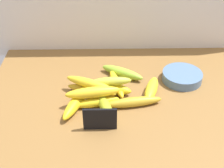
{
  "coord_description": "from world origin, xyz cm",
  "views": [
    {
      "loc": [
        -8.86,
        -88.65,
        74.31
      ],
      "look_at": [
        -7.03,
        2.72,
        8.0
      ],
      "focal_mm": 48.96,
      "sensor_mm": 36.0,
      "label": 1
    }
  ],
  "objects_px": {
    "banana_6": "(92,90)",
    "banana_4": "(151,89)",
    "banana_0": "(122,72)",
    "banana_3": "(77,101)",
    "banana_9": "(89,83)",
    "banana_11": "(111,81)",
    "banana_10": "(93,92)",
    "fruit_bowl": "(182,76)",
    "banana_1": "(97,102)",
    "banana_2": "(133,102)",
    "banana_7": "(105,106)",
    "chalkboard_sign": "(100,120)",
    "banana_5": "(112,88)",
    "banana_8": "(116,84)"
  },
  "relations": [
    {
      "from": "banana_1",
      "to": "banana_7",
      "type": "xyz_separation_m",
      "value": [
        0.03,
        -0.02,
        0.0
      ]
    },
    {
      "from": "banana_6",
      "to": "banana_11",
      "type": "xyz_separation_m",
      "value": [
        0.07,
        -0.0,
        0.04
      ]
    },
    {
      "from": "banana_1",
      "to": "banana_6",
      "type": "relative_size",
      "value": 0.86
    },
    {
      "from": "chalkboard_sign",
      "to": "banana_5",
      "type": "xyz_separation_m",
      "value": [
        0.04,
        0.2,
        -0.02
      ]
    },
    {
      "from": "banana_3",
      "to": "banana_4",
      "type": "xyz_separation_m",
      "value": [
        0.28,
        0.07,
        0.0
      ]
    },
    {
      "from": "banana_3",
      "to": "banana_2",
      "type": "bearing_deg",
      "value": -1.45
    },
    {
      "from": "banana_9",
      "to": "banana_11",
      "type": "bearing_deg",
      "value": 0.7
    },
    {
      "from": "banana_0",
      "to": "banana_11",
      "type": "height_order",
      "value": "banana_11"
    },
    {
      "from": "banana_5",
      "to": "banana_6",
      "type": "relative_size",
      "value": 0.8
    },
    {
      "from": "banana_11",
      "to": "banana_3",
      "type": "bearing_deg",
      "value": -151.57
    },
    {
      "from": "banana_2",
      "to": "banana_7",
      "type": "height_order",
      "value": "banana_7"
    },
    {
      "from": "banana_7",
      "to": "banana_11",
      "type": "xyz_separation_m",
      "value": [
        0.02,
        0.09,
        0.04
      ]
    },
    {
      "from": "banana_0",
      "to": "banana_3",
      "type": "height_order",
      "value": "banana_3"
    },
    {
      "from": "banana_9",
      "to": "banana_10",
      "type": "bearing_deg",
      "value": -75.32
    },
    {
      "from": "banana_0",
      "to": "banana_3",
      "type": "xyz_separation_m",
      "value": [
        -0.17,
        -0.18,
        0.0
      ]
    },
    {
      "from": "banana_3",
      "to": "banana_6",
      "type": "distance_m",
      "value": 0.09
    },
    {
      "from": "banana_5",
      "to": "banana_7",
      "type": "distance_m",
      "value": 0.11
    },
    {
      "from": "banana_4",
      "to": "banana_9",
      "type": "bearing_deg",
      "value": 179.88
    },
    {
      "from": "banana_1",
      "to": "banana_5",
      "type": "xyz_separation_m",
      "value": [
        0.05,
        0.08,
        0.0
      ]
    },
    {
      "from": "banana_2",
      "to": "banana_7",
      "type": "bearing_deg",
      "value": -168.72
    },
    {
      "from": "banana_10",
      "to": "banana_3",
      "type": "bearing_deg",
      "value": -173.28
    },
    {
      "from": "banana_7",
      "to": "banana_5",
      "type": "bearing_deg",
      "value": 75.82
    },
    {
      "from": "fruit_bowl",
      "to": "banana_4",
      "type": "height_order",
      "value": "banana_4"
    },
    {
      "from": "banana_1",
      "to": "banana_4",
      "type": "height_order",
      "value": "banana_4"
    },
    {
      "from": "banana_10",
      "to": "banana_1",
      "type": "bearing_deg",
      "value": -35.72
    },
    {
      "from": "chalkboard_sign",
      "to": "banana_0",
      "type": "relative_size",
      "value": 0.6
    },
    {
      "from": "banana_1",
      "to": "banana_11",
      "type": "distance_m",
      "value": 0.1
    },
    {
      "from": "banana_8",
      "to": "banana_11",
      "type": "distance_m",
      "value": 0.06
    },
    {
      "from": "banana_1",
      "to": "banana_8",
      "type": "height_order",
      "value": "same"
    },
    {
      "from": "banana_2",
      "to": "banana_7",
      "type": "relative_size",
      "value": 1.07
    },
    {
      "from": "banana_11",
      "to": "banana_5",
      "type": "bearing_deg",
      "value": 81.53
    },
    {
      "from": "banana_0",
      "to": "banana_8",
      "type": "relative_size",
      "value": 1.01
    },
    {
      "from": "fruit_bowl",
      "to": "banana_8",
      "type": "distance_m",
      "value": 0.27
    },
    {
      "from": "chalkboard_sign",
      "to": "banana_3",
      "type": "distance_m",
      "value": 0.15
    },
    {
      "from": "fruit_bowl",
      "to": "banana_4",
      "type": "relative_size",
      "value": 1.04
    },
    {
      "from": "fruit_bowl",
      "to": "banana_6",
      "type": "bearing_deg",
      "value": -167.22
    },
    {
      "from": "fruit_bowl",
      "to": "banana_5",
      "type": "distance_m",
      "value": 0.29
    },
    {
      "from": "banana_6",
      "to": "banana_4",
      "type": "bearing_deg",
      "value": -1.13
    },
    {
      "from": "banana_6",
      "to": "banana_3",
      "type": "bearing_deg",
      "value": -125.41
    },
    {
      "from": "banana_10",
      "to": "banana_11",
      "type": "distance_m",
      "value": 0.09
    },
    {
      "from": "chalkboard_sign",
      "to": "fruit_bowl",
      "type": "relative_size",
      "value": 0.69
    },
    {
      "from": "banana_0",
      "to": "banana_2",
      "type": "xyz_separation_m",
      "value": [
        0.03,
        -0.19,
        -0.0
      ]
    },
    {
      "from": "fruit_bowl",
      "to": "banana_10",
      "type": "xyz_separation_m",
      "value": [
        -0.35,
        -0.15,
        0.04
      ]
    },
    {
      "from": "fruit_bowl",
      "to": "banana_6",
      "type": "relative_size",
      "value": 0.82
    },
    {
      "from": "banana_1",
      "to": "banana_4",
      "type": "bearing_deg",
      "value": 18.47
    },
    {
      "from": "banana_2",
      "to": "banana_11",
      "type": "height_order",
      "value": "banana_11"
    },
    {
      "from": "banana_1",
      "to": "banana_3",
      "type": "relative_size",
      "value": 0.79
    },
    {
      "from": "banana_4",
      "to": "banana_0",
      "type": "bearing_deg",
      "value": 131.71
    },
    {
      "from": "banana_3",
      "to": "banana_7",
      "type": "distance_m",
      "value": 0.1
    },
    {
      "from": "fruit_bowl",
      "to": "banana_10",
      "type": "distance_m",
      "value": 0.38
    }
  ]
}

